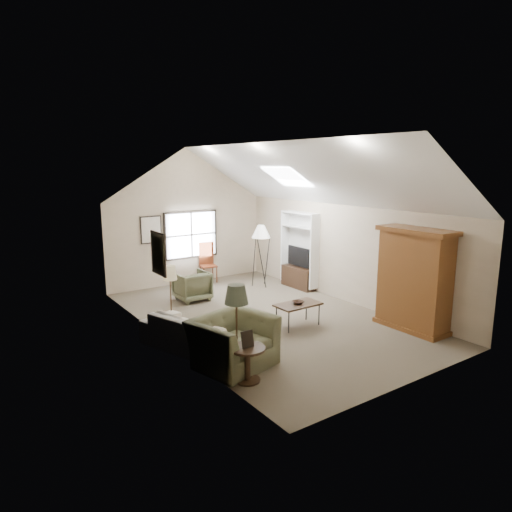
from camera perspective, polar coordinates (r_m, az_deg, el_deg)
room_shell at (r=10.19m, az=1.30°, el=9.64°), size 5.01×8.01×4.00m
window at (r=13.79m, az=-8.11°, el=2.65°), size 1.72×0.08×1.42m
skylight at (r=11.69m, az=3.91°, el=9.91°), size 0.80×1.20×0.52m
wall_art at (r=11.12m, az=-12.58°, el=1.86°), size 1.97×3.71×0.88m
armoire at (r=10.32m, az=19.17°, el=-2.80°), size 0.60×1.50×2.20m
tv_alcove at (r=13.11m, az=5.44°, el=0.93°), size 0.32×1.30×2.10m
media_console at (r=13.27m, az=5.30°, el=-2.69°), size 0.34×1.18×0.60m
tv_panel at (r=13.14m, az=5.35°, el=-0.07°), size 0.05×0.90×0.55m
sofa at (r=8.92m, az=-7.28°, el=-9.56°), size 1.63×2.53×0.69m
armchair_near at (r=8.21m, az=-2.91°, el=-10.67°), size 1.59×1.46×0.87m
armchair_far at (r=12.12m, az=-7.99°, el=-3.72°), size 0.82×0.84×0.76m
coffee_table at (r=10.17m, az=5.26°, el=-7.34°), size 1.02×0.58×0.52m
bowl at (r=10.08m, az=5.29°, el=-5.79°), size 0.25×0.25×0.06m
side_table at (r=7.69m, az=-1.07°, el=-13.37°), size 0.75×0.75×0.59m
side_chair at (r=13.91m, az=-5.99°, el=-0.81°), size 0.55×0.55×1.19m
tripod_lamp at (r=13.23m, az=0.62°, el=0.07°), size 0.65×0.65×1.84m
dark_lamp at (r=7.61m, az=-2.43°, el=-9.38°), size 0.50×0.50×1.64m
tan_lamp at (r=9.82m, az=-10.59°, el=-5.26°), size 0.37×0.37×1.48m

